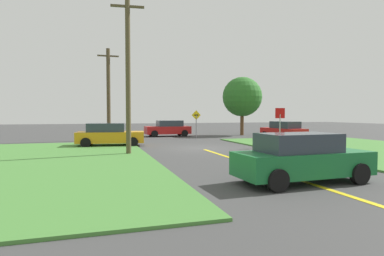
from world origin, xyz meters
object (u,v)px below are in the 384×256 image
Objects in this scene: parked_car_near_building at (110,135)px; oak_tree_left at (242,97)px; car_behind_on_main_road at (302,158)px; car_approaching_junction at (168,128)px; direction_sign at (196,121)px; utility_pole_near at (128,72)px; utility_pole_mid at (109,93)px; car_on_crossroad at (284,131)px; stop_sign at (280,120)px.

oak_tree_left is (14.16, 8.17, 3.32)m from parked_car_near_building.
car_behind_on_main_road and car_approaching_junction have the same top height.
direction_sign reaches higher than parked_car_near_building.
utility_pole_mid is (-0.62, 10.92, -0.47)m from utility_pole_near.
direction_sign is at bearing 113.78° from car_approaching_junction.
parked_car_near_building is (-14.96, -1.49, 0.00)m from car_on_crossroad.
stop_sign reaches higher than car_approaching_junction.
oak_tree_left is at bearing 10.06° from utility_pole_mid.
oak_tree_left reaches higher than car_behind_on_main_road.
car_approaching_junction is 0.52× the size of utility_pole_near.
oak_tree_left is (13.98, 2.48, 0.05)m from utility_pole_mid.
utility_pole_near is (-5.37, -14.05, 3.73)m from car_approaching_junction.
utility_pole_near is (-4.68, 8.96, 3.74)m from car_behind_on_main_road.
car_approaching_junction is (0.70, 23.02, 0.00)m from car_behind_on_main_road.
parked_car_near_building is 9.41m from direction_sign.
car_approaching_junction is (-4.92, 12.85, -1.05)m from stop_sign.
car_behind_on_main_road is at bearing 64.82° from stop_sign.
car_approaching_junction is 4.35m from direction_sign.
oak_tree_left reaches higher than car_approaching_junction.
direction_sign is (7.78, -0.74, -2.43)m from utility_pole_mid.
utility_pole_mid is (-6.00, -3.14, 3.26)m from car_approaching_junction.
stop_sign is at bearing -104.08° from oak_tree_left.
utility_pole_mid is (-14.78, 4.20, 3.26)m from car_on_crossroad.
utility_pole_mid is at bearing 26.71° from car_approaching_junction.
utility_pole_mid is at bearing 174.53° from direction_sign.
direction_sign is at bearing 54.87° from utility_pole_near.
car_behind_on_main_road is 24.21m from oak_tree_left.
car_approaching_junction is at bearing 175.29° from oak_tree_left.
utility_pole_near reaches higher than oak_tree_left.
parked_car_near_building is at bearing -150.03° from oak_tree_left.
car_behind_on_main_road is 23.03m from car_approaching_junction.
utility_pole_near is 1.41× the size of oak_tree_left.
car_approaching_junction is 0.57× the size of utility_pole_mid.
direction_sign is (2.48, 19.14, 0.83)m from car_behind_on_main_road.
utility_pole_near is at bearing 10.43° from stop_sign.
parked_car_near_building is 1.81× the size of direction_sign.
car_on_crossroad is 1.00× the size of car_behind_on_main_road.
car_on_crossroad is (3.86, 5.52, -1.05)m from stop_sign.
car_on_crossroad is at bearing -83.13° from oak_tree_left.
oak_tree_left is at bearing -1.19° from car_on_crossroad.
stop_sign is 10.71m from utility_pole_near.
stop_sign is at bearing 58.66° from car_behind_on_main_road.
stop_sign is 0.58× the size of car_on_crossroad.
direction_sign is (1.78, -3.88, 0.83)m from car_approaching_junction.
utility_pole_mid is at bearing -169.94° from oak_tree_left.
utility_pole_near is (-10.30, -1.20, 2.68)m from stop_sign.
car_behind_on_main_road is 0.73× the size of oak_tree_left.
car_behind_on_main_road is at bearing -61.77° from parked_car_near_building.
stop_sign reaches higher than parked_car_near_building.
car_approaching_junction is (6.18, 8.82, 0.00)m from parked_car_near_building.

